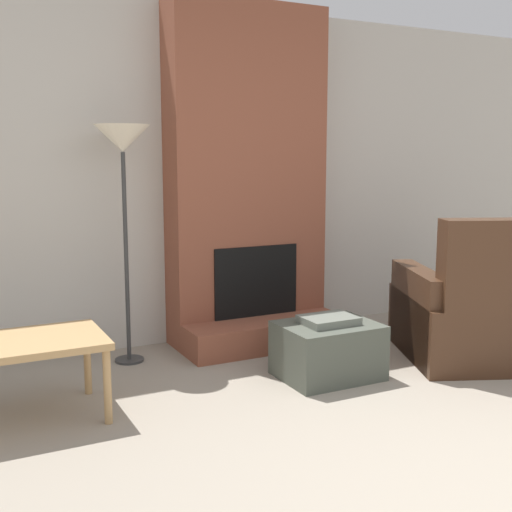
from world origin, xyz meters
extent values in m
cube|color=#BCB7AD|center=(0.00, 2.93, 1.30)|extent=(7.06, 0.06, 2.60)
cube|color=brown|center=(0.00, 2.74, 1.30)|extent=(1.26, 0.33, 2.60)
cube|color=brown|center=(0.00, 2.40, 0.11)|extent=(1.26, 0.35, 0.22)
cube|color=black|center=(0.00, 2.57, 0.49)|extent=(0.71, 0.02, 0.55)
cube|color=#474C42|center=(0.07, 1.65, 0.18)|extent=(0.64, 0.50, 0.37)
cube|color=#60665B|center=(0.07, 1.65, 0.39)|extent=(0.35, 0.27, 0.05)
cube|color=#422819|center=(1.27, 1.55, 0.23)|extent=(1.31, 1.32, 0.46)
cube|color=#422819|center=(1.11, 1.18, 0.53)|extent=(0.84, 0.51, 1.06)
cube|color=#422819|center=(0.89, 1.71, 0.33)|extent=(0.51, 0.91, 0.65)
cube|color=tan|center=(-1.77, 1.82, 0.44)|extent=(0.77, 0.58, 0.04)
cylinder|color=tan|center=(-1.42, 1.57, 0.21)|extent=(0.04, 0.04, 0.42)
cylinder|color=tan|center=(-1.42, 2.07, 0.21)|extent=(0.04, 0.04, 0.42)
cylinder|color=#333333|center=(-1.02, 2.58, 0.01)|extent=(0.21, 0.21, 0.02)
cylinder|color=#333333|center=(-1.02, 2.58, 0.75)|extent=(0.03, 0.03, 1.47)
cone|color=silver|center=(-1.02, 2.58, 1.58)|extent=(0.38, 0.38, 0.18)
camera|label=1|loc=(-2.21, -1.80, 1.46)|focal=45.00mm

